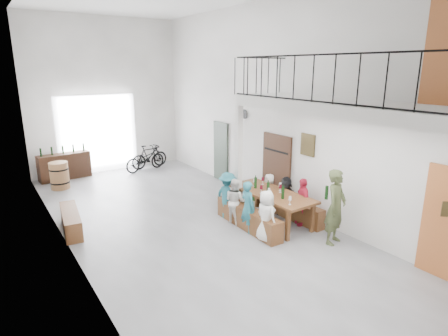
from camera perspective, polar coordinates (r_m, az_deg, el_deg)
floor at (r=9.56m, az=-5.84°, el=-8.13°), size 12.00×12.00×0.00m
room_walls at (r=8.79m, az=-6.47°, el=13.68°), size 12.00×12.00×12.00m
gateway_portal at (r=14.41m, az=-18.67°, el=4.92°), size 2.80×0.08×2.80m
right_wall_decor at (r=9.21m, az=14.59°, el=1.96°), size 0.07×8.28×5.07m
balcony at (r=7.67m, az=18.59°, el=8.36°), size 1.52×5.62×4.00m
tasting_table at (r=9.31m, az=7.20°, el=-4.15°), size 1.02×2.36×0.79m
bench_inner at (r=9.09m, az=3.67°, el=-7.62°), size 0.40×2.21×0.51m
bench_wall at (r=9.84m, az=9.81°, el=-6.02°), size 0.36×2.17×0.50m
tableware at (r=9.23m, az=6.64°, el=-2.91°), size 0.65×1.80×0.35m
side_bench at (r=9.68m, az=-22.30°, el=-7.45°), size 0.57×1.70×0.47m
oak_barrel at (r=12.97m, az=-23.80°, el=-1.06°), size 0.59×0.59×0.86m
serving_counter at (r=14.05m, az=-23.12°, el=0.26°), size 1.73×0.65×0.89m
counter_bottles at (r=13.92m, az=-23.36°, el=2.59°), size 1.45×0.15×0.28m
guest_left_a at (r=8.37m, az=6.44°, el=-7.27°), size 0.38×0.58×1.17m
guest_left_b at (r=8.76m, az=3.66°, el=-5.92°), size 0.31×0.46×1.24m
guest_left_c at (r=9.26m, az=1.71°, el=-5.04°), size 0.48×0.59×1.14m
guest_left_d at (r=9.51m, az=0.57°, el=-4.24°), size 0.54×0.83×1.22m
guest_right_a at (r=9.35m, az=11.84°, el=-5.04°), size 0.55×0.75×1.19m
guest_right_b at (r=9.80m, az=9.36°, el=-4.32°), size 0.57×1.04×1.06m
guest_right_c at (r=10.16m, az=6.87°, el=-3.67°), size 0.45×0.57×1.01m
host_standing at (r=8.49m, az=16.65°, el=-5.71°), size 0.70×0.57×1.67m
potted_plant at (r=10.96m, az=4.81°, el=-3.71°), size 0.51×0.48×0.47m
bicycle_near at (r=14.26m, az=-11.93°, el=1.34°), size 1.76×0.94×0.88m
bicycle_far at (r=14.60m, az=-11.29°, el=1.75°), size 1.54×0.60×0.90m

